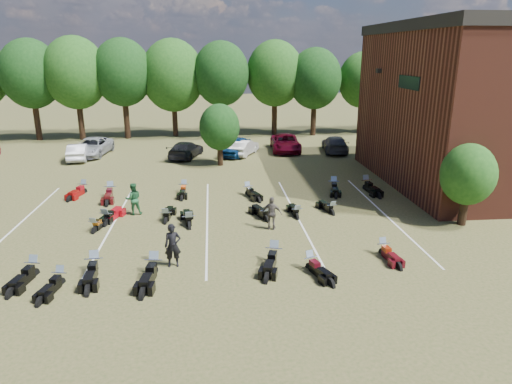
{
  "coord_description": "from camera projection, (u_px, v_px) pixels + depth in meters",
  "views": [
    {
      "loc": [
        -2.59,
        -20.55,
        8.83
      ],
      "look_at": [
        -0.21,
        4.0,
        1.2
      ],
      "focal_mm": 32.0,
      "sensor_mm": 36.0,
      "label": 1
    }
  ],
  "objects": [
    {
      "name": "person_green",
      "position": [
        133.0,
        199.0,
        25.53
      ],
      "size": [
        1.03,
        0.88,
        1.83
      ],
      "primitive_type": "imported",
      "rotation": [
        0.0,
        0.0,
        3.38
      ],
      "color": "#225B32",
      "rests_on": "ground"
    },
    {
      "name": "motorcycle_7",
      "position": [
        107.0,
        225.0,
        24.21
      ],
      "size": [
        1.3,
        2.5,
        1.33
      ],
      "primitive_type": null,
      "rotation": [
        0.0,
        0.0,
        2.9
      ],
      "color": "maroon",
      "rests_on": "ground"
    },
    {
      "name": "motorcycle_8",
      "position": [
        95.0,
        232.0,
        23.24
      ],
      "size": [
        1.14,
        2.15,
        1.14
      ],
      "primitive_type": null,
      "rotation": [
        0.0,
        0.0,
        2.89
      ],
      "color": "black",
      "rests_on": "ground"
    },
    {
      "name": "motorcycle_5",
      "position": [
        310.0,
        270.0,
        19.25
      ],
      "size": [
        1.33,
        2.2,
        1.17
      ],
      "primitive_type": null,
      "rotation": [
        0.0,
        0.0,
        0.34
      ],
      "color": "black",
      "rests_on": "ground"
    },
    {
      "name": "parking_lines",
      "position": [
        207.0,
        220.0,
        24.96
      ],
      "size": [
        20.1,
        14.0,
        0.01
      ],
      "color": "silver",
      "rests_on": "ground"
    },
    {
      "name": "car_1",
      "position": [
        78.0,
        152.0,
        38.58
      ],
      "size": [
        2.08,
        4.38,
        1.39
      ],
      "primitive_type": "imported",
      "rotation": [
        0.0,
        0.0,
        3.29
      ],
      "color": "#B8B8BC",
      "rests_on": "ground"
    },
    {
      "name": "motorcycle_10",
      "position": [
        166.0,
        223.0,
        24.54
      ],
      "size": [
        0.89,
        2.2,
        1.2
      ],
      "primitive_type": null,
      "rotation": [
        0.0,
        0.0,
        3.04
      ],
      "color": "black",
      "rests_on": "ground"
    },
    {
      "name": "motorcycle_11",
      "position": [
        266.0,
        221.0,
        24.77
      ],
      "size": [
        1.43,
        2.39,
        1.27
      ],
      "primitive_type": null,
      "rotation": [
        0.0,
        0.0,
        3.47
      ],
      "color": "black",
      "rests_on": "ground"
    },
    {
      "name": "car_5",
      "position": [
        244.0,
        147.0,
        40.39
      ],
      "size": [
        3.03,
        4.36,
        1.36
      ],
      "primitive_type": "imported",
      "rotation": [
        0.0,
        0.0,
        2.71
      ],
      "color": "#9F9E9A",
      "rests_on": "ground"
    },
    {
      "name": "motorcycle_6",
      "position": [
        382.0,
        255.0,
        20.68
      ],
      "size": [
        0.86,
        2.06,
        1.12
      ],
      "primitive_type": null,
      "rotation": [
        0.0,
        0.0,
        0.12
      ],
      "color": "#480A11",
      "rests_on": "ground"
    },
    {
      "name": "person_black",
      "position": [
        173.0,
        246.0,
        19.31
      ],
      "size": [
        0.73,
        0.51,
        1.91
      ],
      "primitive_type": "imported",
      "rotation": [
        0.0,
        0.0,
        0.08
      ],
      "color": "black",
      "rests_on": "ground"
    },
    {
      "name": "motorcycle_1",
      "position": [
        34.0,
        276.0,
        18.7
      ],
      "size": [
        1.1,
        2.32,
        1.24
      ],
      "primitive_type": null,
      "rotation": [
        0.0,
        0.0,
        -0.18
      ],
      "color": "black",
      "rests_on": "ground"
    },
    {
      "name": "motorcycle_20",
      "position": [
        366.0,
        190.0,
        30.36
      ],
      "size": [
        1.08,
        2.55,
        1.38
      ],
      "primitive_type": null,
      "rotation": [
        0.0,
        0.0,
        0.12
      ],
      "color": "black",
      "rests_on": "ground"
    },
    {
      "name": "car_3",
      "position": [
        186.0,
        150.0,
        39.4
      ],
      "size": [
        3.28,
        5.15,
        1.39
      ],
      "primitive_type": "imported",
      "rotation": [
        0.0,
        0.0,
        2.84
      ],
      "color": "black",
      "rests_on": "ground"
    },
    {
      "name": "motorcycle_19",
      "position": [
        333.0,
        190.0,
        30.25
      ],
      "size": [
        1.12,
        2.4,
        1.29
      ],
      "primitive_type": null,
      "rotation": [
        0.0,
        0.0,
        -0.17
      ],
      "color": "black",
      "rests_on": "ground"
    },
    {
      "name": "motorcycle_13",
      "position": [
        332.0,
        214.0,
        25.8
      ],
      "size": [
        1.11,
        2.1,
        1.12
      ],
      "primitive_type": null,
      "rotation": [
        0.0,
        0.0,
        3.39
      ],
      "color": "black",
      "rests_on": "ground"
    },
    {
      "name": "ground",
      "position": [
        268.0,
        239.0,
        22.39
      ],
      "size": [
        160.0,
        160.0,
        0.0
      ],
      "primitive_type": "plane",
      "color": "brown",
      "rests_on": "ground"
    },
    {
      "name": "young_tree_near_building",
      "position": [
        468.0,
        174.0,
        23.5
      ],
      "size": [
        2.8,
        2.8,
        4.16
      ],
      "color": "black",
      "rests_on": "ground"
    },
    {
      "name": "motorcycle_14",
      "position": [
        111.0,
        197.0,
        28.92
      ],
      "size": [
        0.97,
        2.5,
        1.37
      ],
      "primitive_type": null,
      "rotation": [
        0.0,
        0.0,
        0.08
      ],
      "color": "#3F090C",
      "rests_on": "ground"
    },
    {
      "name": "motorcycle_9",
      "position": [
        189.0,
        228.0,
        23.82
      ],
      "size": [
        1.05,
        2.41,
        1.3
      ],
      "primitive_type": null,
      "rotation": [
        0.0,
        0.0,
        3.28
      ],
      "color": "black",
      "rests_on": "ground"
    },
    {
      "name": "motorcycle_17",
      "position": [
        184.0,
        193.0,
        29.73
      ],
      "size": [
        0.77,
        2.17,
        1.19
      ],
      "primitive_type": null,
      "rotation": [
        0.0,
        0.0,
        -0.04
      ],
      "color": "black",
      "rests_on": "ground"
    },
    {
      "name": "person_grey",
      "position": [
        272.0,
        213.0,
        23.39
      ],
      "size": [
        1.11,
        0.72,
        1.75
      ],
      "primitive_type": "imported",
      "rotation": [
        0.0,
        0.0,
        2.83
      ],
      "color": "#514A45",
      "rests_on": "ground"
    },
    {
      "name": "motorcycle_15",
      "position": [
        84.0,
        193.0,
        29.61
      ],
      "size": [
        1.31,
        2.36,
        1.26
      ],
      "primitive_type": null,
      "rotation": [
        0.0,
        0.0,
        -0.28
      ],
      "color": "maroon",
      "rests_on": "ground"
    },
    {
      "name": "tree_line",
      "position": [
        226.0,
        76.0,
        48.01
      ],
      "size": [
        56.0,
        6.0,
        9.79
      ],
      "color": "black",
      "rests_on": "ground"
    },
    {
      "name": "motorcycle_12",
      "position": [
        297.0,
        218.0,
        25.18
      ],
      "size": [
        0.77,
        2.04,
        1.11
      ],
      "primitive_type": null,
      "rotation": [
        0.0,
        0.0,
        3.21
      ],
      "color": "black",
      "rests_on": "ground"
    },
    {
      "name": "motorcycle_4",
      "position": [
        274.0,
        262.0,
        19.95
      ],
      "size": [
        1.44,
        2.55,
        1.35
      ],
      "primitive_type": null,
      "rotation": [
        0.0,
        0.0,
        -0.29
      ],
      "color": "black",
      "rests_on": "ground"
    },
    {
      "name": "car_6",
      "position": [
        285.0,
        143.0,
        41.96
      ],
      "size": [
        2.84,
        5.6,
        1.52
      ],
      "primitive_type": "imported",
      "rotation": [
        0.0,
        0.0,
        -0.06
      ],
      "color": "#62051A",
      "rests_on": "ground"
    },
    {
      "name": "car_7",
      "position": [
        335.0,
        144.0,
        41.59
      ],
      "size": [
        2.67,
        5.23,
        1.45
      ],
      "primitive_type": "imported",
      "rotation": [
        0.0,
        0.0,
        3.01
      ],
      "color": "#35363A",
      "rests_on": "ground"
    },
    {
      "name": "motorcycle_3",
      "position": [
        154.0,
        275.0,
        18.83
      ],
      "size": [
        1.09,
        2.55,
        1.37
      ],
      "primitive_type": null,
      "rotation": [
        0.0,
        0.0,
        -0.13
      ],
      "color": "black",
      "rests_on": "ground"
    },
    {
      "name": "car_4",
      "position": [
        236.0,
        147.0,
        40.23
      ],
      "size": [
        3.51,
        4.93,
        1.56
      ],
      "primitive_type": "imported",
      "rotation": [
        0.0,
        0.0,
        -0.41
      ],
      "color": "navy",
      "rests_on": "ground"
    },
    {
      "name": "young_tree_midfield",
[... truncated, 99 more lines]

